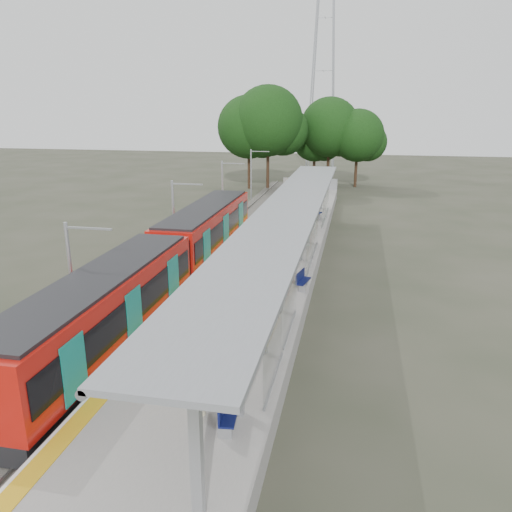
{
  "coord_description": "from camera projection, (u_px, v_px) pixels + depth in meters",
  "views": [
    {
      "loc": [
        5.02,
        -10.57,
        9.84
      ],
      "look_at": [
        0.08,
        14.03,
        2.3
      ],
      "focal_mm": 35.0,
      "sensor_mm": 36.0,
      "label": 1
    }
  ],
  "objects": [
    {
      "name": "bench_mid",
      "position": [
        302.0,
        280.0,
        25.11
      ],
      "size": [
        0.68,
        1.39,
        0.91
      ],
      "rotation": [
        0.0,
        0.0,
        -0.21
      ],
      "color": "#0F164F",
      "rests_on": "platform"
    },
    {
      "name": "pylon",
      "position": [
        324.0,
        45.0,
        76.97
      ],
      "size": [
        8.0,
        4.0,
        38.0
      ],
      "primitive_type": null,
      "color": "#9EA0A5",
      "rests_on": "ground"
    },
    {
      "name": "ground",
      "position": [
        153.0,
        480.0,
        13.7
      ],
      "size": [
        200.0,
        200.0,
        0.0
      ],
      "primitive_type": "plane",
      "color": "#474438",
      "rests_on": "ground"
    },
    {
      "name": "litter_bin",
      "position": [
        294.0,
        240.0,
        32.73
      ],
      "size": [
        0.58,
        0.58,
        0.89
      ],
      "primitive_type": "cylinder",
      "rotation": [
        0.0,
        0.0,
        -0.43
      ],
      "color": "#9EA0A5",
      "rests_on": "platform"
    },
    {
      "name": "bench_near",
      "position": [
        227.0,
        409.0,
        14.25
      ],
      "size": [
        0.59,
        1.51,
        1.01
      ],
      "rotation": [
        0.0,
        0.0,
        0.1
      ],
      "color": "#0F164F",
      "rests_on": "platform"
    },
    {
      "name": "trackbed",
      "position": [
        207.0,
        258.0,
        33.3
      ],
      "size": [
        3.0,
        70.0,
        0.24
      ],
      "primitive_type": "cube",
      "color": "#59544C",
      "rests_on": "ground"
    },
    {
      "name": "tactile_strip",
      "position": [
        235.0,
        247.0,
        32.67
      ],
      "size": [
        0.6,
        50.0,
        0.02
      ],
      "primitive_type": "cube",
      "color": "gold",
      "rests_on": "platform"
    },
    {
      "name": "tree_cluster",
      "position": [
        296.0,
        128.0,
        61.09
      ],
      "size": [
        19.99,
        13.33,
        12.36
      ],
      "color": "#382316",
      "rests_on": "ground"
    },
    {
      "name": "train",
      "position": [
        167.0,
        261.0,
        26.22
      ],
      "size": [
        2.74,
        27.6,
        3.62
      ],
      "color": "black",
      "rests_on": "ground"
    },
    {
      "name": "info_pillar_far",
      "position": [
        304.0,
        221.0,
        36.31
      ],
      "size": [
        0.44,
        0.44,
        1.97
      ],
      "rotation": [
        0.0,
        0.0,
        -0.11
      ],
      "color": "beige",
      "rests_on": "platform"
    },
    {
      "name": "bench_far",
      "position": [
        316.0,
        212.0,
        40.95
      ],
      "size": [
        0.77,
        1.41,
        0.92
      ],
      "rotation": [
        0.0,
        0.0,
        -0.28
      ],
      "color": "#0F164F",
      "rests_on": "platform"
    },
    {
      "name": "canopy",
      "position": [
        291.0,
        213.0,
        27.39
      ],
      "size": [
        3.27,
        38.0,
        3.66
      ],
      "color": "#9EA0A5",
      "rests_on": "platform"
    },
    {
      "name": "catenary_masts",
      "position": [
        175.0,
        219.0,
        31.88
      ],
      "size": [
        2.08,
        48.16,
        5.4
      ],
      "color": "#9EA0A5",
      "rests_on": "ground"
    },
    {
      "name": "info_pillar_near",
      "position": [
        198.0,
        390.0,
        14.72
      ],
      "size": [
        0.42,
        0.42,
        1.86
      ],
      "rotation": [
        0.0,
        0.0,
        0.18
      ],
      "color": "beige",
      "rests_on": "platform"
    },
    {
      "name": "end_fence",
      "position": [
        310.0,
        184.0,
        55.45
      ],
      "size": [
        6.0,
        0.1,
        1.2
      ],
      "primitive_type": "cube",
      "color": "#9EA0A5",
      "rests_on": "platform"
    },
    {
      "name": "platform",
      "position": [
        273.0,
        257.0,
        32.34
      ],
      "size": [
        6.0,
        50.0,
        1.0
      ],
      "primitive_type": "cube",
      "color": "gray",
      "rests_on": "ground"
    }
  ]
}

